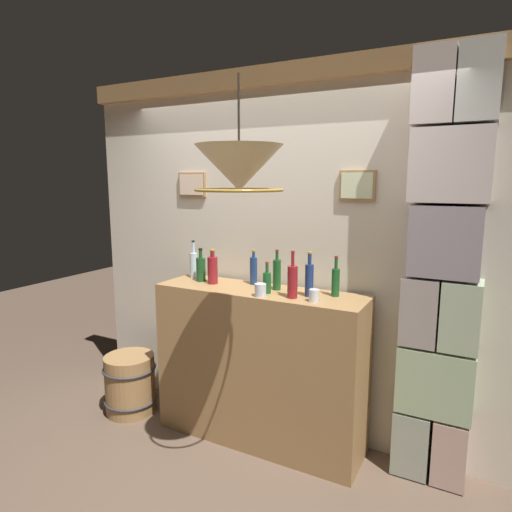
{
  "coord_description": "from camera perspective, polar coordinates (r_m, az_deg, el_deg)",
  "views": [
    {
      "loc": [
        1.41,
        -1.89,
        1.91
      ],
      "look_at": [
        0.0,
        0.75,
        1.4
      ],
      "focal_mm": 31.01,
      "sensor_mm": 36.0,
      "label": 1
    }
  ],
  "objects": [
    {
      "name": "panelled_rear_partition",
      "position": [
        3.33,
        2.77,
        1.57
      ],
      "size": [
        3.37,
        0.15,
        2.71
      ],
      "color": "beige",
      "rests_on": "ground"
    },
    {
      "name": "ground_plane",
      "position": [
        3.03,
        -7.69,
        -29.38
      ],
      "size": [
        12.0,
        12.0,
        0.0
      ],
      "primitive_type": "plane",
      "color": "brown"
    },
    {
      "name": "liquor_bottle_gin",
      "position": [
        3.53,
        -8.04,
        -1.06
      ],
      "size": [
        0.06,
        0.06,
        0.3
      ],
      "color": "silver",
      "rests_on": "bar_shelf_unit"
    },
    {
      "name": "pendant_lamp",
      "position": [
        2.34,
        -2.2,
        11.1
      ],
      "size": [
        0.47,
        0.47,
        0.59
      ],
      "color": "beige"
    },
    {
      "name": "stone_pillar",
      "position": [
        2.93,
        22.99,
        -2.38
      ],
      "size": [
        0.46,
        0.29,
        2.64
      ],
      "color": "#9FA794",
      "rests_on": "ground"
    },
    {
      "name": "bar_shelf_unit",
      "position": [
        3.32,
        0.42,
        -14.01
      ],
      "size": [
        1.53,
        0.43,
        1.15
      ],
      "primitive_type": "cube",
      "color": "#9E7547",
      "rests_on": "ground"
    },
    {
      "name": "glass_tumbler_rocks",
      "position": [
        2.95,
        0.57,
        -4.42
      ],
      "size": [
        0.08,
        0.08,
        0.09
      ],
      "color": "silver",
      "rests_on": "bar_shelf_unit"
    },
    {
      "name": "liquor_bottle_bourbon",
      "position": [
        3.27,
        -0.31,
        -1.83
      ],
      "size": [
        0.05,
        0.05,
        0.26
      ],
      "color": "navy",
      "rests_on": "bar_shelf_unit"
    },
    {
      "name": "liquor_bottle_mezcal",
      "position": [
        2.99,
        10.23,
        -3.2
      ],
      "size": [
        0.05,
        0.05,
        0.27
      ],
      "color": "#185122",
      "rests_on": "bar_shelf_unit"
    },
    {
      "name": "liquor_bottle_rye",
      "position": [
        2.9,
        4.73,
        -3.23
      ],
      "size": [
        0.07,
        0.07,
        0.31
      ],
      "color": "maroon",
      "rests_on": "bar_shelf_unit"
    },
    {
      "name": "liquor_bottle_tequila",
      "position": [
        3.02,
        1.43,
        -3.34
      ],
      "size": [
        0.06,
        0.06,
        0.22
      ],
      "color": "#195324",
      "rests_on": "bar_shelf_unit"
    },
    {
      "name": "liquor_bottle_whiskey",
      "position": [
        3.4,
        -7.12,
        -1.62
      ],
      "size": [
        0.07,
        0.07,
        0.25
      ],
      "color": "#1B4C23",
      "rests_on": "bar_shelf_unit"
    },
    {
      "name": "liquor_bottle_vermouth",
      "position": [
        3.31,
        -5.61,
        -1.73
      ],
      "size": [
        0.08,
        0.08,
        0.26
      ],
      "color": "maroon",
      "rests_on": "bar_shelf_unit"
    },
    {
      "name": "liquor_bottle_rum",
      "position": [
        3.11,
        2.71,
        -2.32
      ],
      "size": [
        0.06,
        0.06,
        0.29
      ],
      "color": "#1A5122",
      "rests_on": "bar_shelf_unit"
    },
    {
      "name": "glass_tumbler_highball",
      "position": [
        2.85,
        7.48,
        -5.07
      ],
      "size": [
        0.06,
        0.06,
        0.08
      ],
      "color": "silver",
      "rests_on": "bar_shelf_unit"
    },
    {
      "name": "liquor_bottle_scotch",
      "position": [
        2.95,
        6.89,
        -2.94
      ],
      "size": [
        0.06,
        0.06,
        0.3
      ],
      "color": "navy",
      "rests_on": "bar_shelf_unit"
    },
    {
      "name": "wooden_barrel",
      "position": [
        3.96,
        -15.92,
        -15.54
      ],
      "size": [
        0.43,
        0.43,
        0.49
      ],
      "color": "#9E7547",
      "rests_on": "ground"
    }
  ]
}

